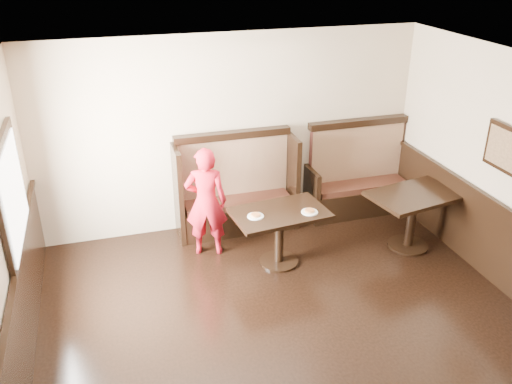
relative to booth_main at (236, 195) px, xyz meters
name	(u,v)px	position (x,y,z in m)	size (l,w,h in m)	color
room_shell	(286,318)	(-0.30, -3.01, 0.14)	(7.00, 7.00, 7.00)	#C8AE91
booth_main	(236,195)	(0.00, 0.00, 0.00)	(1.75, 0.72, 1.45)	black
booth_neighbor	(358,182)	(1.95, 0.00, -0.05)	(1.65, 0.72, 1.45)	black
table_main	(279,224)	(0.29, -1.10, 0.06)	(1.27, 0.87, 0.76)	black
table_neighbor	(413,207)	(2.15, -1.23, 0.08)	(1.29, 0.97, 0.82)	black
child	(206,202)	(-0.55, -0.57, 0.23)	(0.55, 0.36, 1.52)	red
pizza_plate_left	(256,216)	(-0.04, -1.15, 0.25)	(0.21, 0.21, 0.04)	white
pizza_plate_right	(310,211)	(0.65, -1.23, 0.25)	(0.21, 0.21, 0.04)	white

